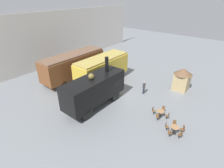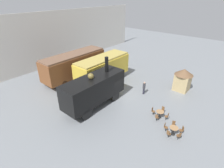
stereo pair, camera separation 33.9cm
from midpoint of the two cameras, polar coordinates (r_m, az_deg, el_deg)
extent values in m
plane|color=gray|center=(21.92, 2.18, -4.13)|extent=(80.00, 80.00, 0.00)
cube|color=silver|center=(31.49, -21.65, 12.89)|extent=(44.00, 0.15, 9.00)
cube|color=brown|center=(26.52, -12.77, 6.10)|extent=(9.92, 2.89, 2.89)
cube|color=brown|center=(26.00, -13.13, 9.30)|extent=(9.72, 2.65, 0.24)
cylinder|color=black|center=(27.95, -5.92, 4.26)|extent=(0.99, 0.12, 0.99)
cylinder|color=black|center=(29.84, -9.72, 5.56)|extent=(0.99, 0.12, 0.99)
cylinder|color=black|center=(24.56, -15.69, -0.17)|extent=(0.99, 0.12, 0.99)
cylinder|color=black|center=(26.69, -19.22, 1.59)|extent=(0.99, 0.12, 0.99)
cube|color=gold|center=(24.47, -3.60, 5.12)|extent=(8.33, 2.82, 2.72)
cube|color=tan|center=(23.94, -3.70, 8.38)|extent=(8.16, 2.60, 0.24)
cylinder|color=black|center=(26.05, 2.42, 2.90)|extent=(1.26, 0.12, 1.26)
cylinder|color=black|center=(27.61, -2.07, 4.39)|extent=(1.26, 0.12, 1.26)
cylinder|color=black|center=(22.67, -5.22, -1.23)|extent=(1.26, 0.12, 1.26)
cylinder|color=black|center=(24.44, -9.79, 0.72)|extent=(1.26, 0.12, 1.26)
cube|color=black|center=(19.29, -6.23, -1.55)|extent=(7.66, 2.52, 2.69)
cylinder|color=black|center=(19.72, -2.23, 6.39)|extent=(0.41, 0.41, 1.73)
sphere|color=brown|center=(18.31, -7.34, 2.49)|extent=(0.64, 0.64, 0.64)
cylinder|color=black|center=(20.84, 0.79, -3.87)|extent=(1.30, 0.12, 1.30)
cylinder|color=black|center=(22.20, -4.05, -1.80)|extent=(1.30, 0.12, 1.30)
cylinder|color=black|center=(18.09, -8.44, -9.75)|extent=(1.30, 0.12, 1.30)
cylinder|color=black|center=(19.64, -13.27, -6.90)|extent=(1.30, 0.12, 1.30)
cylinder|color=black|center=(19.26, 14.84, -10.26)|extent=(0.44, 0.44, 0.02)
cylinder|color=black|center=(19.05, 14.96, -9.42)|extent=(0.08, 0.08, 0.69)
cylinder|color=#9E754C|center=(18.84, 15.10, -8.55)|extent=(0.81, 0.81, 0.03)
cylinder|color=black|center=(17.69, 18.97, -14.94)|extent=(0.44, 0.44, 0.02)
cylinder|color=black|center=(17.45, 19.16, -14.04)|extent=(0.08, 0.08, 0.72)
cylinder|color=#9E754C|center=(17.22, 19.36, -13.11)|extent=(0.78, 0.78, 0.03)
cylinder|color=black|center=(19.68, 15.68, -8.72)|extent=(0.06, 0.06, 0.42)
cylinder|color=brown|center=(19.55, 15.76, -8.19)|extent=(0.36, 0.36, 0.03)
cube|color=brown|center=(19.55, 16.01, -7.43)|extent=(0.06, 0.29, 0.42)
cylinder|color=black|center=(19.31, 12.96, -9.13)|extent=(0.06, 0.06, 0.42)
cylinder|color=brown|center=(19.18, 13.03, -8.59)|extent=(0.36, 0.36, 0.03)
cube|color=brown|center=(19.09, 12.68, -7.90)|extent=(0.29, 0.06, 0.42)
cylinder|color=black|center=(18.60, 14.09, -10.91)|extent=(0.06, 0.06, 0.42)
cylinder|color=brown|center=(18.47, 14.17, -10.36)|extent=(0.36, 0.36, 0.03)
cube|color=brown|center=(18.21, 14.06, -10.06)|extent=(0.06, 0.29, 0.42)
cylinder|color=black|center=(18.99, 16.90, -10.44)|extent=(0.06, 0.06, 0.42)
cylinder|color=brown|center=(18.85, 16.99, -9.91)|extent=(0.36, 0.36, 0.03)
cube|color=brown|center=(18.69, 17.53, -9.50)|extent=(0.29, 0.06, 0.42)
cylinder|color=black|center=(17.10, 17.72, -15.55)|extent=(0.06, 0.06, 0.42)
cylinder|color=brown|center=(16.95, 17.84, -14.99)|extent=(0.36, 0.36, 0.03)
cube|color=brown|center=(16.71, 17.64, -14.67)|extent=(0.10, 0.29, 0.42)
cylinder|color=black|center=(17.20, 20.51, -15.81)|extent=(0.06, 0.06, 0.42)
cylinder|color=brown|center=(17.05, 20.64, -15.26)|extent=(0.36, 0.36, 0.03)
cube|color=brown|center=(16.83, 21.10, -15.00)|extent=(0.27, 0.18, 0.42)
cylinder|color=black|center=(17.81, 21.21, -14.21)|extent=(0.06, 0.06, 0.42)
cylinder|color=brown|center=(17.67, 21.34, -13.66)|extent=(0.36, 0.36, 0.03)
cube|color=brown|center=(17.59, 21.93, -13.05)|extent=(0.24, 0.22, 0.42)
cylinder|color=black|center=(18.09, 19.02, -13.02)|extent=(0.06, 0.06, 0.42)
cylinder|color=brown|center=(17.95, 19.13, -12.47)|extent=(0.36, 0.36, 0.03)
cube|color=brown|center=(17.93, 19.23, -11.61)|extent=(0.15, 0.28, 0.42)
cylinder|color=black|center=(17.66, 16.89, -13.78)|extent=(0.06, 0.06, 0.42)
cylinder|color=brown|center=(17.52, 16.99, -13.23)|extent=(0.36, 0.36, 0.03)
cube|color=brown|center=(17.40, 16.61, -12.51)|extent=(0.29, 0.07, 0.42)
cylinder|color=#262633|center=(22.68, 9.83, -2.22)|extent=(0.24, 0.24, 0.79)
cylinder|color=#333338|center=(22.32, 9.98, -0.56)|extent=(0.34, 0.34, 0.70)
sphere|color=tan|center=(22.11, 10.08, 0.50)|extent=(0.23, 0.23, 0.23)
cube|color=tan|center=(24.73, 21.37, 0.66)|extent=(1.80, 1.80, 2.20)
cone|color=brown|center=(24.13, 21.98, 3.83)|extent=(2.34, 2.34, 0.80)
camera|label=1|loc=(0.17, -90.45, -0.24)|focal=28.00mm
camera|label=2|loc=(0.17, 89.55, 0.24)|focal=28.00mm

